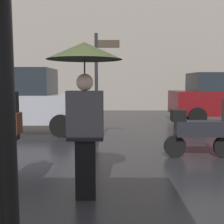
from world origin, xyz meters
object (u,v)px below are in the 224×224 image
object	(u,v)px
parked_car_left	(22,100)
parked_car_right	(221,97)
street_signpost	(95,78)
pedestrian_with_umbrella	(84,79)
parked_scooter	(197,131)

from	to	relation	value
parked_car_left	parked_car_right	size ratio (longest dim) A/B	1.01
parked_car_left	street_signpost	xyz separation A→B (m)	(2.49, -2.13, 0.66)
pedestrian_with_umbrella	parked_car_right	size ratio (longest dim) A/B	0.52
pedestrian_with_umbrella	parked_scooter	xyz separation A→B (m)	(2.16, 2.11, -1.06)
parked_car_left	parked_car_right	world-z (taller)	parked_car_left
pedestrian_with_umbrella	parked_car_left	distance (m)	5.88
parked_car_right	pedestrian_with_umbrella	bearing A→B (deg)	-123.11
street_signpost	pedestrian_with_umbrella	bearing A→B (deg)	-89.68
parked_scooter	street_signpost	bearing A→B (deg)	160.03
parked_scooter	parked_car_left	world-z (taller)	parked_car_left
parked_scooter	pedestrian_with_umbrella	bearing A→B (deg)	-130.13
pedestrian_with_umbrella	parked_car_right	xyz separation A→B (m)	(4.70, 7.29, -0.62)
parked_car_right	street_signpost	size ratio (longest dim) A/B	1.47
pedestrian_with_umbrella	parked_car_left	bearing A→B (deg)	177.85
parked_car_left	parked_scooter	bearing A→B (deg)	-22.09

